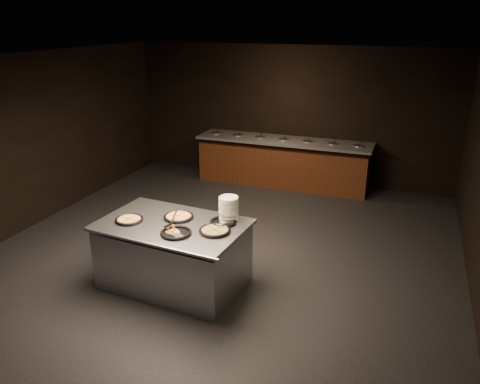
{
  "coord_description": "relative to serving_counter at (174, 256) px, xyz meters",
  "views": [
    {
      "loc": [
        2.53,
        -5.75,
        3.42
      ],
      "look_at": [
        0.25,
        0.3,
        1.0
      ],
      "focal_mm": 35.0,
      "sensor_mm": 36.0,
      "label": 1
    }
  ],
  "objects": [
    {
      "name": "room",
      "position": [
        0.25,
        0.87,
        1.02
      ],
      "size": [
        7.02,
        8.02,
        2.92
      ],
      "color": "black",
      "rests_on": "ground"
    },
    {
      "name": "salad_bar",
      "position": [
        0.25,
        4.43,
        0.0
      ],
      "size": [
        3.7,
        0.83,
        1.18
      ],
      "color": "#5C3315",
      "rests_on": "ground"
    },
    {
      "name": "serving_counter",
      "position": [
        0.0,
        0.0,
        0.0
      ],
      "size": [
        1.98,
        1.36,
        0.91
      ],
      "rotation": [
        0.0,
        0.0,
        -0.08
      ],
      "color": "silver",
      "rests_on": "ground"
    },
    {
      "name": "plate_stack",
      "position": [
        0.66,
        0.35,
        0.64
      ],
      "size": [
        0.26,
        0.26,
        0.32
      ],
      "primitive_type": "cylinder",
      "color": "white",
      "rests_on": "serving_counter"
    },
    {
      "name": "pan_veggie_whole",
      "position": [
        -0.56,
        -0.13,
        0.49
      ],
      "size": [
        0.37,
        0.37,
        0.04
      ],
      "rotation": [
        0.0,
        0.0,
        -0.07
      ],
      "color": "black",
      "rests_on": "serving_counter"
    },
    {
      "name": "pan_cheese_whole",
      "position": [
        -0.0,
        0.19,
        0.49
      ],
      "size": [
        0.4,
        0.4,
        0.04
      ],
      "rotation": [
        0.0,
        0.0,
        0.04
      ],
      "color": "black",
      "rests_on": "serving_counter"
    },
    {
      "name": "pan_cheese_slices_a",
      "position": [
        0.62,
        0.24,
        0.49
      ],
      "size": [
        0.35,
        0.35,
        0.04
      ],
      "rotation": [
        0.0,
        0.0,
        0.8
      ],
      "color": "black",
      "rests_on": "serving_counter"
    },
    {
      "name": "pan_cheese_slices_b",
      "position": [
        0.2,
        -0.27,
        0.49
      ],
      "size": [
        0.39,
        0.39,
        0.04
      ],
      "rotation": [
        0.0,
        0.0,
        2.29
      ],
      "color": "black",
      "rests_on": "serving_counter"
    },
    {
      "name": "pan_veggie_slices",
      "position": [
        0.63,
        -0.04,
        0.49
      ],
      "size": [
        0.4,
        0.4,
        0.04
      ],
      "rotation": [
        0.0,
        0.0,
        -0.59
      ],
      "color": "black",
      "rests_on": "serving_counter"
    },
    {
      "name": "server_left",
      "position": [
        0.02,
        0.07,
        0.55
      ],
      "size": [
        0.11,
        0.33,
        0.16
      ],
      "rotation": [
        0.0,
        0.0,
        1.71
      ],
      "color": "silver",
      "rests_on": "serving_counter"
    },
    {
      "name": "server_right",
      "position": [
        0.15,
        -0.29,
        0.56
      ],
      "size": [
        0.33,
        0.19,
        0.17
      ],
      "rotation": [
        0.0,
        0.0,
        -0.4
      ],
      "color": "silver",
      "rests_on": "serving_counter"
    }
  ]
}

